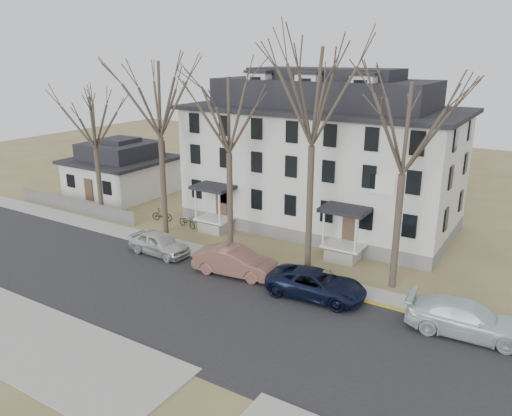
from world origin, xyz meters
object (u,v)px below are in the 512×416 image
Objects in this scene: boarding_house at (321,157)px; tree_mid_right at (407,122)px; bicycle_left at (187,222)px; tree_mid_left at (228,110)px; small_house at (122,171)px; tree_far_left at (158,94)px; tree_center at (313,90)px; tree_bungalow at (93,119)px; bicycle_right at (162,215)px; car_tan at (235,262)px; car_navy at (316,285)px; car_white at (467,319)px; car_silver at (159,244)px.

boarding_house is 1.63× the size of tree_mid_right.
bicycle_left is at bearing 174.32° from tree_mid_right.
small_house is at bearing 159.97° from tree_mid_left.
boarding_house is 12.51m from tree_mid_right.
tree_mid_left reaches higher than small_house.
tree_far_left is at bearing 180.00° from tree_mid_right.
tree_center reaches higher than tree_bungalow.
car_tan is at bearing -132.47° from bicycle_right.
small_house is 27.13m from car_navy.
car_silver is at bearing 85.85° from car_white.
small_house is 25.41m from tree_center.
tree_bungalow is 9.27m from bicycle_right.
car_white is 3.13× the size of bicycle_left.
car_silver reaches higher than bicycle_right.
tree_far_left reaches higher than tree_mid_right.
boarding_house is 13.65m from car_navy.
tree_far_left is 7.54× the size of bicycle_left.
bicycle_left is at bearing 162.46° from tree_mid_left.
tree_mid_left reaches higher than car_navy.
bicycle_right is at bearing 174.72° from tree_mid_right.
car_tan is at bearing -158.00° from tree_mid_right.
small_house is at bearing 164.92° from tree_center.
bicycle_right is (-11.00, -6.35, -4.85)m from boarding_house.
small_house is at bearing 56.28° from car_silver.
boarding_house reaches higher than car_white.
tree_mid_left is 2.24× the size of car_white.
tree_mid_right is at bearing 0.00° from tree_far_left.
tree_bungalow is 5.92× the size of bicycle_left.
boarding_house is 11.82× the size of bicycle_right.
car_white reaches higher than car_navy.
tree_bungalow is at bearing 180.00° from tree_mid_right.
tree_mid_left is 12.61m from car_navy.
small_house reaches higher than bicycle_left.
car_tan is 13.34m from car_white.
tree_far_left is 1.27× the size of tree_bungalow.
small_house is at bearing 122.84° from tree_bungalow.
tree_center is at bearing -49.85° from car_tan.
car_white is at bearing -17.89° from tree_center.
boarding_house reaches higher than small_house.
car_silver is 6.21m from car_tan.
tree_center is 14.41m from car_silver.
car_white is (7.84, 0.30, 0.05)m from car_navy.
tree_far_left is 10.03m from bicycle_left.
car_tan reaches higher than bicycle_right.
tree_far_left reaches higher than tree_bungalow.
small_house reaches higher than car_silver.
car_navy is at bearing -9.52° from tree_bungalow.
car_white reaches higher than bicycle_right.
car_navy is (5.27, -11.72, -4.61)m from boarding_house.
boarding_house is at bearing 5.59° from small_house.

